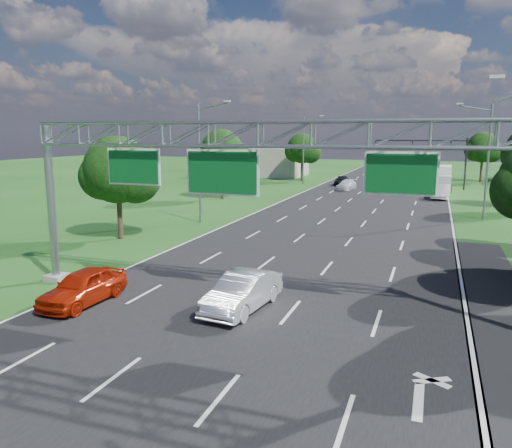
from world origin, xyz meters
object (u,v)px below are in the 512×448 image
at_px(traffic_signal, 439,151).
at_px(red_coupe, 83,287).
at_px(sign_gantry, 262,149).
at_px(box_truck, 441,179).
at_px(silver_sedan, 243,292).

bearing_deg(traffic_signal, red_coupe, -104.87).
height_order(sign_gantry, traffic_signal, sign_gantry).
height_order(red_coupe, box_truck, box_truck).
bearing_deg(red_coupe, sign_gantry, 19.73).
bearing_deg(box_truck, silver_sedan, -97.16).
distance_m(traffic_signal, box_truck, 4.13).
bearing_deg(red_coupe, silver_sedan, 14.90).
bearing_deg(sign_gantry, box_truck, 81.46).
height_order(silver_sedan, box_truck, box_truck).
bearing_deg(traffic_signal, sign_gantry, -97.68).
distance_m(sign_gantry, silver_sedan, 6.18).
relative_size(traffic_signal, box_truck, 1.41).
distance_m(red_coupe, silver_sedan, 7.20).
relative_size(sign_gantry, box_truck, 2.72).
distance_m(sign_gantry, box_truck, 51.91).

